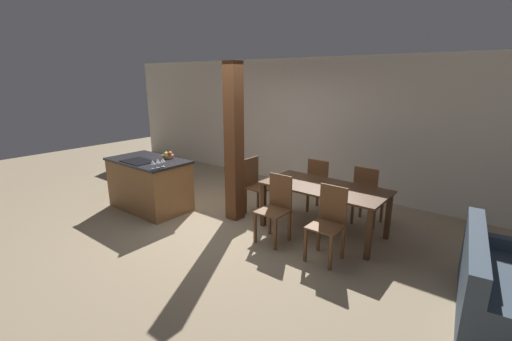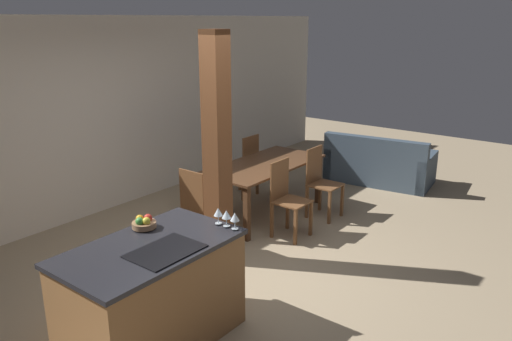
% 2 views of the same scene
% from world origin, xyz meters
% --- Properties ---
extents(ground_plane, '(16.00, 16.00, 0.00)m').
position_xyz_m(ground_plane, '(0.00, 0.00, 0.00)').
color(ground_plane, '#9E896B').
extents(wall_back, '(11.20, 0.08, 2.70)m').
position_xyz_m(wall_back, '(0.00, 2.68, 1.35)').
color(wall_back, silver).
rests_on(wall_back, ground_plane).
extents(kitchen_island, '(1.47, 0.86, 0.92)m').
position_xyz_m(kitchen_island, '(-1.45, -0.29, 0.46)').
color(kitchen_island, olive).
rests_on(kitchen_island, ground_plane).
extents(fruit_bowl, '(0.21, 0.21, 0.11)m').
position_xyz_m(fruit_bowl, '(-1.25, 0.00, 0.96)').
color(fruit_bowl, '#99704C').
rests_on(fruit_bowl, kitchen_island).
extents(wine_glass_near, '(0.08, 0.08, 0.15)m').
position_xyz_m(wine_glass_near, '(-0.79, -0.64, 1.03)').
color(wine_glass_near, silver).
rests_on(wine_glass_near, kitchen_island).
extents(wine_glass_middle, '(0.08, 0.08, 0.15)m').
position_xyz_m(wine_glass_middle, '(-0.79, -0.55, 1.03)').
color(wine_glass_middle, silver).
rests_on(wine_glass_middle, kitchen_island).
extents(wine_glass_far, '(0.08, 0.08, 0.15)m').
position_xyz_m(wine_glass_far, '(-0.79, -0.45, 1.03)').
color(wine_glass_far, silver).
rests_on(wine_glass_far, kitchen_island).
extents(dining_table, '(1.84, 0.89, 0.74)m').
position_xyz_m(dining_table, '(1.48, 0.74, 0.64)').
color(dining_table, '#51331E').
rests_on(dining_table, ground_plane).
extents(dining_chair_near_left, '(0.40, 0.40, 0.97)m').
position_xyz_m(dining_chair_near_left, '(1.06, 0.07, 0.51)').
color(dining_chair_near_left, brown).
rests_on(dining_chair_near_left, ground_plane).
extents(dining_chair_near_right, '(0.40, 0.40, 0.97)m').
position_xyz_m(dining_chair_near_right, '(1.89, 0.07, 0.51)').
color(dining_chair_near_right, brown).
rests_on(dining_chair_near_right, ground_plane).
extents(dining_chair_far_left, '(0.40, 0.40, 0.97)m').
position_xyz_m(dining_chair_far_left, '(1.06, 1.41, 0.51)').
color(dining_chair_far_left, brown).
rests_on(dining_chair_far_left, ground_plane).
extents(dining_chair_far_right, '(0.40, 0.40, 0.97)m').
position_xyz_m(dining_chair_far_right, '(1.89, 1.41, 0.51)').
color(dining_chair_far_right, brown).
rests_on(dining_chair_far_right, ground_plane).
extents(dining_chair_head_end, '(0.40, 0.40, 0.97)m').
position_xyz_m(dining_chair_head_end, '(0.18, 0.74, 0.51)').
color(dining_chair_head_end, brown).
rests_on(dining_chair_head_end, ground_plane).
extents(couch, '(1.09, 1.79, 0.83)m').
position_xyz_m(couch, '(3.81, 0.06, 0.27)').
color(couch, '#3D4C5B').
rests_on(couch, ground_plane).
extents(timber_post, '(0.23, 0.23, 2.55)m').
position_xyz_m(timber_post, '(0.06, 0.32, 1.28)').
color(timber_post, brown).
rests_on(timber_post, ground_plane).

